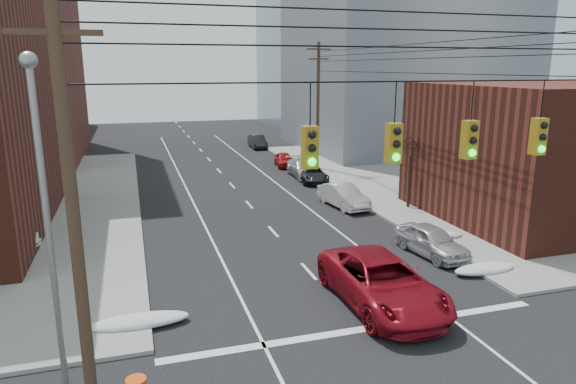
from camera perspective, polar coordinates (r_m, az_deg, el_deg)
sidewalk_ne at (r=49.96m, az=26.59°, el=2.05°), size 40.00×40.00×0.15m
building_office at (r=60.02m, az=12.65°, el=16.82°), size 22.00×20.00×25.00m
building_glass at (r=84.32m, az=4.84°, el=15.09°), size 20.00×18.00×22.00m
building_storefront at (r=35.37m, az=28.75°, el=4.01°), size 16.00×12.00×8.00m
utility_pole_left at (r=11.81m, az=-22.70°, el=-2.87°), size 2.20×0.28×11.00m
utility_pole_far at (r=45.24m, az=3.35°, el=9.71°), size 2.20×0.28×11.00m
traffic_signals at (r=13.55m, az=15.81°, el=5.69°), size 17.00×0.42×2.02m
street_light at (r=14.89m, az=-25.42°, el=-0.84°), size 0.44×0.44×9.32m
bare_tree at (r=33.57m, az=13.35°, el=1.99°), size 2.09×2.20×4.93m
snow_nw at (r=19.39m, az=-16.21°, el=-13.62°), size 3.50×1.08×0.42m
snow_ne at (r=24.63m, az=21.00°, el=-7.99°), size 3.00×1.08×0.42m
snow_east_far at (r=28.06m, az=15.39°, el=-4.91°), size 4.00×1.08×0.42m
red_pickup at (r=20.24m, az=10.41°, el=-9.83°), size 3.18×6.74×1.86m
parked_car_a at (r=25.98m, az=15.65°, el=-5.21°), size 2.25×4.49×1.47m
parked_car_b at (r=33.70m, az=6.18°, el=-0.43°), size 2.17×4.69×1.49m
parked_car_c at (r=40.97m, az=2.72°, el=1.99°), size 2.56×4.62×1.22m
parked_car_d at (r=42.82m, az=1.72°, el=2.66°), size 2.17×5.04×1.45m
parked_car_e at (r=47.28m, az=-0.42°, el=3.62°), size 1.97×3.92×1.28m
parked_car_f at (r=58.39m, az=-3.43°, el=5.62°), size 1.70×4.45×1.45m
lot_car_b at (r=34.33m, az=-29.24°, el=-1.57°), size 6.07×4.48×1.53m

